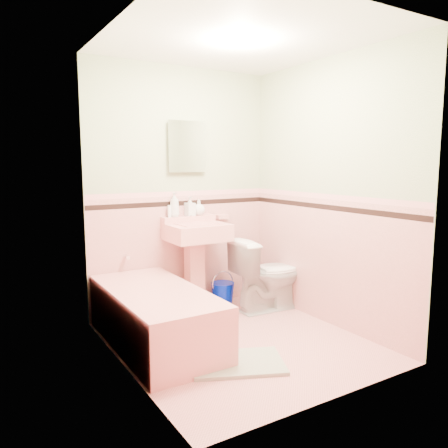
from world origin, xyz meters
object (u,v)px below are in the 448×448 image
soap_bottle_left (174,205)px  soap_bottle_mid (190,206)px  soap_bottle_right (199,207)px  medicine_cabinet (187,147)px  shoe (226,357)px  bucket (223,294)px  toilet (268,274)px  sink (197,269)px  bathtub (156,319)px

soap_bottle_left → soap_bottle_mid: size_ratio=1.26×
soap_bottle_left → soap_bottle_right: 0.28m
medicine_cabinet → shoe: medicine_cabinet is taller
medicine_cabinet → bucket: bearing=-23.7°
soap_bottle_left → shoe: 1.72m
medicine_cabinet → toilet: medicine_cabinet is taller
soap_bottle_right → toilet: size_ratio=0.21×
soap_bottle_right → bucket: bearing=-28.5°
medicine_cabinet → bucket: 1.62m
soap_bottle_left → bucket: (0.50, -0.12, -0.99)m
sink → soap_bottle_right: 0.64m
bathtub → medicine_cabinet: medicine_cabinet is taller
toilet → sink: bearing=69.5°
bucket → soap_bottle_right: bearing=151.5°
medicine_cabinet → toilet: 1.57m
toilet → bucket: toilet is taller
bathtub → soap_bottle_left: size_ratio=6.02×
medicine_cabinet → soap_bottle_mid: 0.61m
sink → soap_bottle_right: (0.12, 0.18, 0.61)m
sink → shoe: size_ratio=5.77×
bucket → shoe: (-0.71, -1.22, -0.07)m
shoe → toilet: bearing=49.4°
bathtub → toilet: (1.36, 0.24, 0.16)m
sink → soap_bottle_right: soap_bottle_right is taller
bathtub → soap_bottle_right: size_ratio=9.27×
soap_bottle_left → shoe: soap_bottle_left is taller
soap_bottle_mid → bucket: soap_bottle_mid is taller
bucket → shoe: 1.42m
soap_bottle_right → toilet: (0.56, -0.47, -0.69)m
bucket → shoe: size_ratio=1.56×
soap_bottle_left → soap_bottle_mid: soap_bottle_left is taller
soap_bottle_left → soap_bottle_right: bearing=0.0°
soap_bottle_mid → bucket: bearing=-20.2°
soap_bottle_left → bucket: size_ratio=0.99×
toilet → shoe: size_ratio=4.75×
medicine_cabinet → toilet: bearing=-36.8°
soap_bottle_left → toilet: 1.21m
bucket → soap_bottle_mid: bearing=159.8°
medicine_cabinet → toilet: size_ratio=0.63×
soap_bottle_mid → toilet: (0.66, -0.47, -0.71)m
medicine_cabinet → shoe: bearing=-105.0°
bathtub → toilet: 1.38m
soap_bottle_left → bucket: soap_bottle_left is taller
soap_bottle_left → soap_bottle_mid: (0.18, 0.00, -0.03)m
sink → medicine_cabinet: bearing=90.0°
soap_bottle_mid → soap_bottle_right: soap_bottle_mid is taller
soap_bottle_mid → bucket: 1.02m
bathtub → soap_bottle_mid: soap_bottle_mid is taller
sink → bathtub: bearing=-142.1°
soap_bottle_right → bucket: soap_bottle_right is taller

